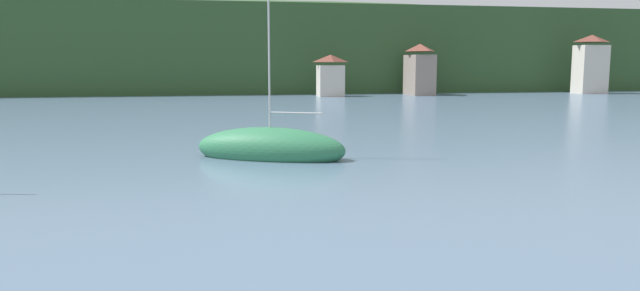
% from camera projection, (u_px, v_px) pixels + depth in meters
% --- Properties ---
extents(wooded_hillside, '(352.00, 57.47, 26.33)m').
position_uv_depth(wooded_hillside, '(266.00, 57.00, 124.28)').
color(wooded_hillside, '#2D4C28').
rests_on(wooded_hillside, ground_plane).
extents(shore_building_west, '(3.81, 3.21, 6.03)m').
position_uv_depth(shore_building_west, '(330.00, 76.00, 87.93)').
color(shore_building_west, beige).
rests_on(shore_building_west, ground_plane).
extents(shore_building_westcentral, '(3.46, 5.77, 7.71)m').
position_uv_depth(shore_building_westcentral, '(420.00, 70.00, 91.77)').
color(shore_building_westcentral, gray).
rests_on(shore_building_westcentral, ground_plane).
extents(shore_building_central, '(4.77, 3.43, 9.25)m').
position_uv_depth(shore_building_central, '(590.00, 65.00, 96.12)').
color(shore_building_central, beige).
rests_on(shore_building_central, ground_plane).
extents(sailboat_far_7, '(8.27, 5.92, 12.16)m').
position_uv_depth(sailboat_far_7, '(270.00, 148.00, 30.94)').
color(sailboat_far_7, '#2D754C').
rests_on(sailboat_far_7, ground_plane).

